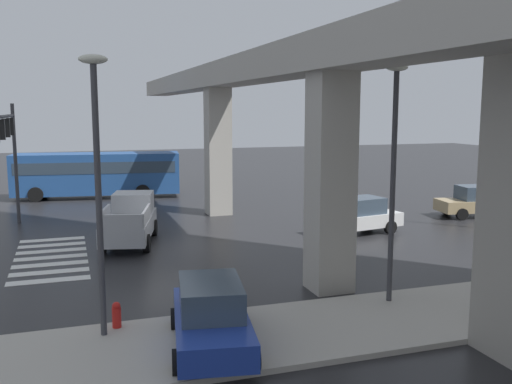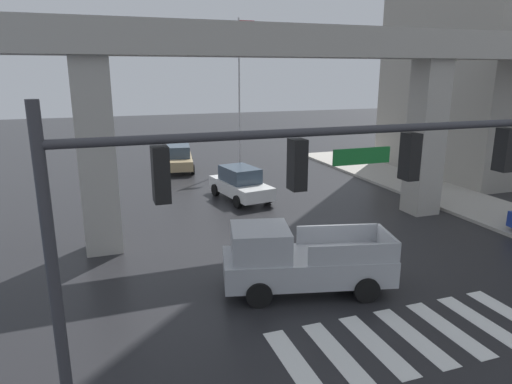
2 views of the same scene
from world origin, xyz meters
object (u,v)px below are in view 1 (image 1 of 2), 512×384
Objects in this scene: sedan_white at (358,216)px; city_bus at (97,172)px; traffic_signal_mast at (7,137)px; sedan_tan at (477,201)px; street_lamp_near_corner at (97,165)px; street_lamp_mid_block at (394,156)px; fire_hydrant at (117,317)px; sedan_blue at (211,316)px; pickup_truck at (130,220)px.

city_bus is at bearing -144.01° from sedan_white.
city_bus is 12.56m from traffic_signal_mast.
street_lamp_near_corner is at bearing -61.78° from sedan_tan.
street_lamp_mid_block is 9.06m from fire_hydrant.
sedan_tan is (13.74, 19.65, -0.87)m from city_bus.
street_lamp_near_corner reaches higher than sedan_blue.
sedan_tan is 5.32× the size of fire_hydrant.
pickup_truck is 0.50× the size of traffic_signal_mast.
city_bus is 26.10m from street_lamp_mid_block.
fire_hydrant is (-0.40, 0.36, -4.13)m from street_lamp_near_corner.
sedan_blue is at bearing 3.02° from pickup_truck.
pickup_truck is 12.37m from sedan_blue.
sedan_white is (15.50, 11.26, -0.87)m from city_bus.
sedan_white is at bearing 75.28° from traffic_signal_mast.
sedan_tan is at bearing 84.41° from traffic_signal_mast.
sedan_tan is (-0.23, 18.94, -0.14)m from pickup_truck.
sedan_blue is at bearing 49.43° from fire_hydrant.
pickup_truck is 11.64m from street_lamp_near_corner.
traffic_signal_mast is 13.90m from street_lamp_near_corner.
pickup_truck is 14.02m from city_bus.
sedan_white is at bearing 156.99° from street_lamp_mid_block.
sedan_tan is at bearing 118.22° from street_lamp_near_corner.
traffic_signal_mast reaches higher than sedan_white.
sedan_white is 0.63× the size of street_lamp_near_corner.
pickup_truck is at bearing 2.87° from city_bus.
sedan_blue is 22.21m from sedan_tan.
sedan_blue is at bearing -76.40° from street_lamp_mid_block.
traffic_signal_mast is (-2.59, -5.10, 3.68)m from pickup_truck.
fire_hydrant is (10.76, -20.43, -0.42)m from sedan_tan.
city_bus is at bearing 177.37° from street_lamp_near_corner.
traffic_signal_mast is 1.50× the size of street_lamp_near_corner.
city_bus is 2.44× the size of sedan_tan.
pickup_truck is 13.24m from street_lamp_mid_block.
city_bus reaches higher than sedan_tan.
sedan_blue is at bearing 2.94° from city_bus.
pickup_truck is 0.75× the size of street_lamp_near_corner.
street_lamp_near_corner reaches higher than sedan_tan.
sedan_white is 8.57m from sedan_tan.
sedan_white is 1.00× the size of sedan_blue.
street_lamp_near_corner is 1.00× the size of street_lamp_mid_block.
pickup_truck is 10.64m from fire_hydrant.
pickup_truck is 1.19× the size of sedan_tan.
pickup_truck is 18.95m from sedan_tan.
pickup_truck reaches higher than fire_hydrant.
street_lamp_mid_block is (-1.43, 5.91, 3.70)m from sedan_blue.
sedan_blue and sedan_tan have the same top height.
city_bus is 2.44× the size of sedan_blue.
sedan_blue is at bearing -42.44° from sedan_white.
sedan_blue is 1.00× the size of sedan_tan.
street_lamp_near_corner is at bearing -41.94° from fire_hydrant.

